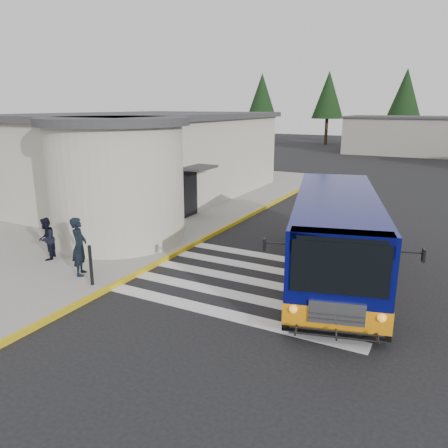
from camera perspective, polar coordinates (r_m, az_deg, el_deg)
The scene contains 9 objects.
ground at distance 14.47m, azimuth 6.97°, elevation -6.73°, with size 140.00×140.00×0.00m, color black.
sidewalk at distance 22.15m, azimuth -11.31°, elevation 1.07°, with size 10.00×34.00×0.15m, color gray.
curb_strip at distance 19.48m, azimuth 0.10°, elevation -0.56°, with size 0.12×34.00×0.16m, color gold.
station_building at distance 25.08m, azimuth -10.72°, elevation 8.53°, with size 12.70×18.70×4.80m.
crosswalk at distance 13.96m, azimuth 3.84°, elevation -7.47°, with size 8.00×5.35×0.01m.
transit_bus at distance 14.34m, azimuth 14.24°, elevation -1.86°, with size 5.14×9.79×2.68m.
pedestrian_a at distance 14.50m, azimuth -18.38°, elevation -2.79°, with size 0.69×0.45×1.88m, color black.
pedestrian_b at distance 16.40m, azimuth -22.19°, elevation -1.80°, with size 0.73×0.57×1.50m, color black.
bollard at distance 13.67m, azimuth -17.00°, elevation -5.18°, with size 0.10×0.10×1.25m, color black.
Camera 1 is at (4.68, -12.59, 5.39)m, focal length 35.00 mm.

